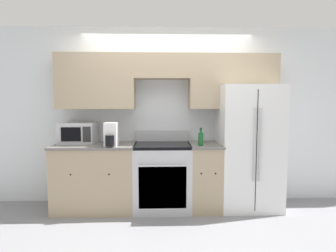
# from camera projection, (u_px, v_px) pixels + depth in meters

# --- Properties ---
(ground_plane) EXTENTS (12.00, 12.00, 0.00)m
(ground_plane) POSITION_uv_depth(u_px,v_px,m) (169.00, 217.00, 3.42)
(ground_plane) COLOR gray
(wall_back) EXTENTS (8.00, 0.39, 2.60)m
(wall_back) POSITION_uv_depth(u_px,v_px,m) (168.00, 104.00, 3.89)
(wall_back) COLOR silver
(wall_back) RESTS_ON ground_plane
(lower_cabinets_left) EXTENTS (1.11, 0.64, 0.92)m
(lower_cabinets_left) POSITION_uv_depth(u_px,v_px,m) (96.00, 177.00, 3.66)
(lower_cabinets_left) COLOR tan
(lower_cabinets_left) RESTS_ON ground_plane
(lower_cabinets_right) EXTENTS (0.44, 0.64, 0.92)m
(lower_cabinets_right) POSITION_uv_depth(u_px,v_px,m) (204.00, 176.00, 3.71)
(lower_cabinets_right) COLOR tan
(lower_cabinets_right) RESTS_ON ground_plane
(oven_range) EXTENTS (0.78, 0.65, 1.08)m
(oven_range) POSITION_uv_depth(u_px,v_px,m) (162.00, 176.00, 3.69)
(oven_range) COLOR #B7B7BC
(oven_range) RESTS_ON ground_plane
(refrigerator) EXTENTS (0.83, 0.78, 1.73)m
(refrigerator) POSITION_uv_depth(u_px,v_px,m) (247.00, 147.00, 3.75)
(refrigerator) COLOR white
(refrigerator) RESTS_ON ground_plane
(microwave) EXTENTS (0.48, 0.35, 0.29)m
(microwave) POSITION_uv_depth(u_px,v_px,m) (78.00, 133.00, 3.70)
(microwave) COLOR #B7B7BC
(microwave) RESTS_ON lower_cabinets_left
(bottle) EXTENTS (0.07, 0.07, 0.24)m
(bottle) POSITION_uv_depth(u_px,v_px,m) (201.00, 139.00, 3.49)
(bottle) COLOR #195928
(bottle) RESTS_ON lower_cabinets_right
(paper_towel_holder) EXTENTS (0.16, 0.27, 0.31)m
(paper_towel_holder) POSITION_uv_depth(u_px,v_px,m) (111.00, 135.00, 3.43)
(paper_towel_holder) COLOR white
(paper_towel_holder) RESTS_ON lower_cabinets_left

